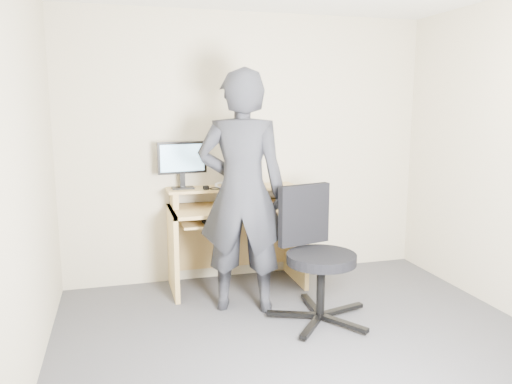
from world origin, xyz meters
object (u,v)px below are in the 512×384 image
monitor (182,161)px  office_chair (315,249)px  person (242,193)px  desk (234,226)px

monitor → office_chair: 1.47m
monitor → person: (0.38, -0.67, -0.19)m
monitor → office_chair: size_ratio=0.44×
monitor → office_chair: bearing=-57.2°
desk → office_chair: bearing=-64.8°
desk → office_chair: office_chair is taller
desk → office_chair: size_ratio=1.18×
desk → person: 0.73m
desk → monitor: monitor is taller
office_chair → person: (-0.50, 0.33, 0.41)m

